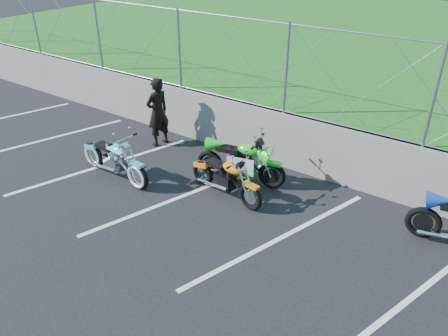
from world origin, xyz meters
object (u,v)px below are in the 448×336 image
Objects in this scene: sportbike_green at (242,163)px; person_standing at (158,112)px; cruiser_turquoise at (115,161)px; naked_orange at (227,179)px.

sportbike_green is 2.83m from person_standing.
cruiser_turquoise is 1.07× the size of sportbike_green.
person_standing is at bearing 106.15° from cruiser_turquoise.
naked_orange is at bearing -95.79° from sportbike_green.
person_standing is at bearing 168.78° from naked_orange.
cruiser_turquoise is at bearing -153.06° from naked_orange.
person_standing is (-0.39, 1.86, 0.45)m from cruiser_turquoise.
cruiser_turquoise reaches higher than sportbike_green.
sportbike_green is at bearing 36.31° from cruiser_turquoise.
person_standing reaches higher than sportbike_green.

